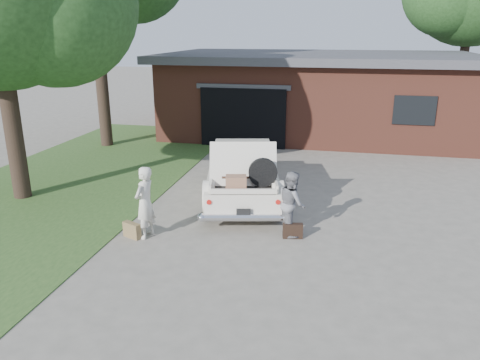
# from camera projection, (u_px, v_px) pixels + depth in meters

# --- Properties ---
(ground) EXTENTS (90.00, 90.00, 0.00)m
(ground) POSITION_uv_depth(u_px,v_px,m) (234.00, 237.00, 9.96)
(ground) COLOR gray
(ground) RESTS_ON ground
(grass_strip) EXTENTS (6.00, 16.00, 0.02)m
(grass_strip) POSITION_uv_depth(u_px,v_px,m) (76.00, 179.00, 13.87)
(grass_strip) COLOR #2D4C1E
(grass_strip) RESTS_ON ground
(house) EXTENTS (12.80, 7.80, 3.30)m
(house) POSITION_uv_depth(u_px,v_px,m) (317.00, 93.00, 19.92)
(house) COLOR brown
(house) RESTS_ON ground
(sedan) EXTENTS (2.74, 4.91, 1.79)m
(sedan) POSITION_uv_depth(u_px,v_px,m) (243.00, 173.00, 12.13)
(sedan) COLOR beige
(sedan) RESTS_ON ground
(woman_left) EXTENTS (0.47, 0.62, 1.55)m
(woman_left) POSITION_uv_depth(u_px,v_px,m) (145.00, 203.00, 9.77)
(woman_left) COLOR silver
(woman_left) RESTS_ON ground
(woman_right) EXTENTS (0.76, 0.84, 1.41)m
(woman_right) POSITION_uv_depth(u_px,v_px,m) (292.00, 203.00, 9.94)
(woman_right) COLOR gray
(woman_right) RESTS_ON ground
(suitcase_left) EXTENTS (0.45, 0.30, 0.33)m
(suitcase_left) POSITION_uv_depth(u_px,v_px,m) (132.00, 230.00, 9.92)
(suitcase_left) COLOR olive
(suitcase_left) RESTS_ON ground
(suitcase_right) EXTENTS (0.44, 0.21, 0.33)m
(suitcase_right) POSITION_uv_depth(u_px,v_px,m) (293.00, 231.00, 9.89)
(suitcase_right) COLOR black
(suitcase_right) RESTS_ON ground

